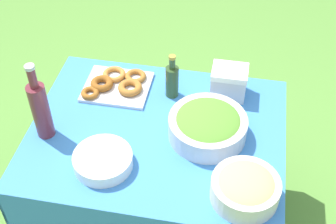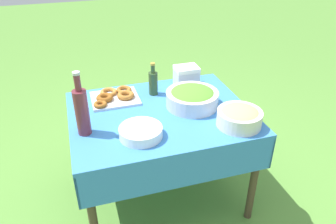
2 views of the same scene
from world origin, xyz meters
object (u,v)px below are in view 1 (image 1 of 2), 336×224
olive_oil_bottle (172,80)px  wine_bottle (40,109)px  pasta_bowl (245,188)px  plate_stack (103,160)px  cooler_box (229,82)px  donut_platter (117,84)px  salad_bowl (208,125)px

olive_oil_bottle → wine_bottle: wine_bottle is taller
pasta_bowl → plate_stack: pasta_bowl is taller
plate_stack → olive_oil_bottle: olive_oil_bottle is taller
pasta_bowl → cooler_box: size_ratio=1.61×
plate_stack → pasta_bowl: bearing=-5.3°
pasta_bowl → plate_stack: (-0.59, 0.06, -0.03)m
pasta_bowl → wine_bottle: 0.92m
pasta_bowl → olive_oil_bottle: 0.67m
donut_platter → wine_bottle: bearing=-122.6°
pasta_bowl → donut_platter: size_ratio=0.82×
salad_bowl → wine_bottle: (-0.71, -0.12, 0.09)m
salad_bowl → olive_oil_bottle: bearing=130.3°
salad_bowl → donut_platter: 0.54m
pasta_bowl → plate_stack: size_ratio=1.08×
donut_platter → plate_stack: 0.50m
plate_stack → olive_oil_bottle: size_ratio=1.06×
donut_platter → pasta_bowl: bearing=-39.4°
cooler_box → salad_bowl: bearing=-102.4°
olive_oil_bottle → cooler_box: 0.27m
pasta_bowl → donut_platter: (-0.67, 0.55, -0.04)m
olive_oil_bottle → cooler_box: (0.27, 0.05, -0.02)m
pasta_bowl → cooler_box: cooler_box is taller
donut_platter → plate_stack: plate_stack is taller
salad_bowl → plate_stack: 0.48m
pasta_bowl → donut_platter: pasta_bowl is taller
plate_stack → cooler_box: size_ratio=1.48×
pasta_bowl → cooler_box: bearing=101.4°
plate_stack → wine_bottle: (-0.30, 0.13, 0.12)m
salad_bowl → pasta_bowl: 0.36m
salad_bowl → pasta_bowl: bearing=-58.8°
salad_bowl → wine_bottle: wine_bottle is taller
salad_bowl → plate_stack: bearing=-148.2°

